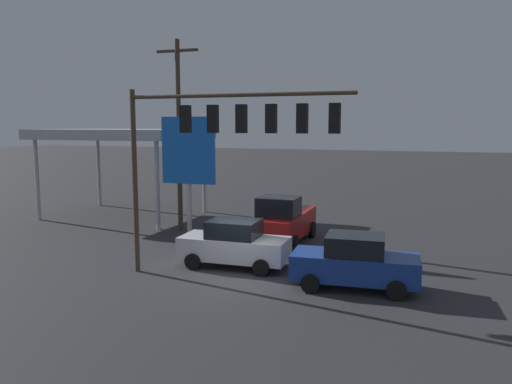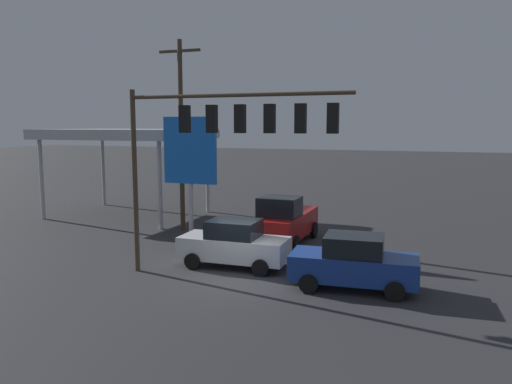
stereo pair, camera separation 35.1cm
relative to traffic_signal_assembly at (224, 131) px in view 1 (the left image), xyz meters
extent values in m
plane|color=#2D2D30|center=(-0.26, -0.68, -5.52)|extent=(200.00, 200.00, 0.00)
cylinder|color=#473828|center=(3.75, 0.03, -1.98)|extent=(0.20, 0.20, 7.08)
cylinder|color=#473828|center=(-0.47, 0.03, 1.26)|extent=(8.45, 0.14, 0.14)
cube|color=black|center=(1.51, 0.03, 0.44)|extent=(0.36, 0.28, 1.00)
sphere|color=#360505|center=(1.51, -0.16, 0.74)|extent=(0.22, 0.22, 0.22)
sphere|color=#392305|center=(1.51, -0.16, 0.44)|extent=(0.22, 0.22, 0.22)
sphere|color=#41FF6B|center=(1.51, -0.16, 0.14)|extent=(0.22, 0.22, 0.22)
cube|color=black|center=(0.41, 0.03, 0.44)|extent=(0.36, 0.28, 1.00)
sphere|color=#360505|center=(0.41, -0.16, 0.74)|extent=(0.22, 0.22, 0.22)
sphere|color=#392305|center=(0.41, -0.16, 0.44)|extent=(0.22, 0.22, 0.22)
sphere|color=#41FF6B|center=(0.41, -0.16, 0.14)|extent=(0.22, 0.22, 0.22)
cube|color=black|center=(-0.69, 0.03, 0.44)|extent=(0.36, 0.28, 1.00)
sphere|color=#360505|center=(-0.69, -0.16, 0.74)|extent=(0.22, 0.22, 0.22)
sphere|color=#392305|center=(-0.69, -0.16, 0.44)|extent=(0.22, 0.22, 0.22)
sphere|color=#41FF6B|center=(-0.69, -0.16, 0.14)|extent=(0.22, 0.22, 0.22)
cube|color=black|center=(-1.78, 0.03, 0.44)|extent=(0.36, 0.28, 1.00)
sphere|color=#360505|center=(-1.78, -0.16, 0.74)|extent=(0.22, 0.22, 0.22)
sphere|color=#392305|center=(-1.78, -0.16, 0.44)|extent=(0.22, 0.22, 0.22)
sphere|color=#41FF6B|center=(-1.78, -0.16, 0.14)|extent=(0.22, 0.22, 0.22)
cube|color=black|center=(-2.88, 0.03, 0.44)|extent=(0.36, 0.28, 1.00)
sphere|color=#360505|center=(-2.88, -0.16, 0.74)|extent=(0.22, 0.22, 0.22)
sphere|color=#392305|center=(-2.88, -0.16, 0.44)|extent=(0.22, 0.22, 0.22)
sphere|color=#41FF6B|center=(-2.88, -0.16, 0.14)|extent=(0.22, 0.22, 0.22)
cube|color=black|center=(-3.98, 0.03, 0.44)|extent=(0.36, 0.28, 1.00)
sphere|color=#360505|center=(-3.98, -0.16, 0.74)|extent=(0.22, 0.22, 0.22)
sphere|color=#392305|center=(-3.98, -0.16, 0.44)|extent=(0.22, 0.22, 0.22)
sphere|color=#41FF6B|center=(-3.98, -0.16, 0.14)|extent=(0.22, 0.22, 0.22)
cylinder|color=#473828|center=(5.88, -7.48, -0.41)|extent=(0.26, 0.26, 10.22)
cube|color=#473828|center=(5.88, -7.48, 4.10)|extent=(2.40, 0.14, 0.14)
cube|color=#B2B7BC|center=(11.34, -10.25, -0.32)|extent=(9.54, 7.11, 0.60)
cube|color=red|center=(11.34, -13.83, -0.32)|extent=(9.54, 0.06, 0.36)
cylinder|color=#B7B7BC|center=(7.17, -13.21, -3.07)|extent=(0.24, 0.24, 4.90)
cylinder|color=#B7B7BC|center=(15.51, -13.21, -3.07)|extent=(0.24, 0.24, 4.90)
cylinder|color=#B7B7BC|center=(7.17, -7.30, -3.07)|extent=(0.24, 0.24, 4.90)
cylinder|color=#B7B7BC|center=(15.51, -7.30, -3.07)|extent=(0.24, 0.24, 4.90)
cylinder|color=#B7B7BC|center=(4.37, -5.63, -2.44)|extent=(0.24, 0.24, 6.16)
cube|color=blue|center=(4.37, -5.63, -1.02)|extent=(2.82, 0.24, 3.31)
cube|color=black|center=(4.37, -5.76, -1.02)|extent=(1.97, 0.04, 1.16)
cube|color=maroon|center=(-0.32, -6.54, -4.57)|extent=(2.00, 5.20, 1.10)
cube|color=black|center=(-0.32, -5.64, -3.57)|extent=(1.84, 1.60, 0.90)
cylinder|color=black|center=(-1.34, -4.85, -5.12)|extent=(0.22, 0.80, 0.80)
cylinder|color=black|center=(0.70, -4.85, -5.12)|extent=(0.22, 0.80, 0.80)
cylinder|color=black|center=(-1.34, -8.23, -5.12)|extent=(0.22, 0.80, 0.80)
cylinder|color=black|center=(0.70, -8.23, -5.12)|extent=(0.22, 0.80, 0.80)
cube|color=navy|center=(-4.64, -0.79, -4.74)|extent=(4.53, 2.15, 0.90)
cube|color=black|center=(-4.64, -0.79, -3.94)|extent=(2.13, 1.81, 0.70)
cylinder|color=black|center=(-3.29, 0.24, -5.19)|extent=(0.68, 0.27, 0.66)
cylinder|color=black|center=(-3.15, -1.59, -5.19)|extent=(0.68, 0.27, 0.66)
cylinder|color=black|center=(-6.14, 0.02, -5.19)|extent=(0.68, 0.27, 0.66)
cylinder|color=black|center=(-6.00, -1.82, -5.19)|extent=(0.68, 0.27, 0.66)
cube|color=silver|center=(0.40, -1.88, -4.74)|extent=(4.46, 1.95, 0.90)
cube|color=black|center=(0.40, -1.88, -3.94)|extent=(2.05, 1.72, 0.70)
cylinder|color=black|center=(1.79, -0.91, -5.19)|extent=(0.67, 0.24, 0.66)
cylinder|color=black|center=(1.86, -2.75, -5.19)|extent=(0.67, 0.24, 0.66)
cylinder|color=black|center=(-1.06, -1.01, -5.19)|extent=(0.67, 0.24, 0.66)
cylinder|color=black|center=(-1.00, -2.85, -5.19)|extent=(0.67, 0.24, 0.66)
camera|label=1|loc=(-7.14, 16.47, 0.21)|focal=35.00mm
camera|label=2|loc=(-7.47, 16.34, 0.21)|focal=35.00mm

